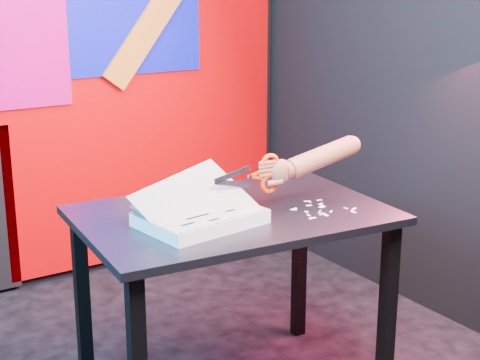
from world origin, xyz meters
TOP-DOWN VIEW (x-y plane):
  - room at (0.00, 0.00)m, footprint 3.01×3.01m
  - backdrop at (0.06, 1.46)m, footprint 2.88×0.05m
  - work_table at (0.29, 0.04)m, footprint 1.17×0.84m
  - printout_stack at (0.12, -0.03)m, footprint 0.44×0.34m
  - scissors at (0.40, -0.01)m, footprint 0.27×0.03m
  - hand_forearm at (0.62, -0.03)m, footprint 0.44×0.10m
  - paper_clippings at (0.57, -0.12)m, footprint 0.22×0.22m

SIDE VIEW (x-z plane):
  - work_table at x=0.29m, z-range 0.27..1.02m
  - paper_clippings at x=0.57m, z-range 0.75..0.75m
  - printout_stack at x=0.12m, z-range 0.67..0.88m
  - scissors at x=0.40m, z-range 0.81..0.96m
  - hand_forearm at x=0.62m, z-range 0.84..0.99m
  - backdrop at x=0.06m, z-range -0.08..2.00m
  - room at x=0.00m, z-range 0.00..2.71m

